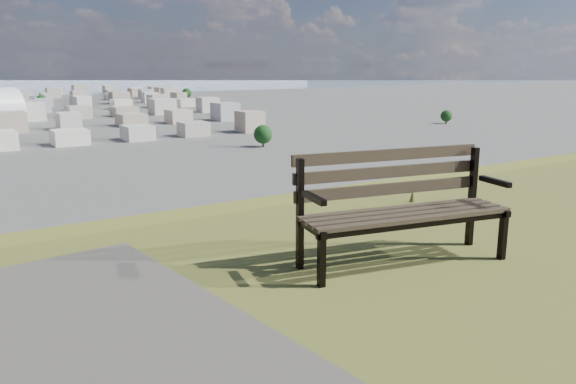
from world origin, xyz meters
TOP-DOWN VIEW (x-y plane):
  - park_bench at (0.62, 1.60)m, footprint 2.04×0.99m
  - gravel_patch at (-2.55, 1.24)m, footprint 3.10×4.09m

SIDE VIEW (x-z plane):
  - gravel_patch at x=-2.55m, z-range 25.00..25.07m
  - park_bench at x=0.62m, z-range 25.07..26.09m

